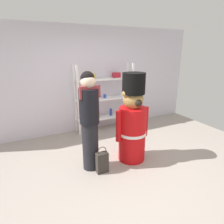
{
  "coord_description": "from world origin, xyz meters",
  "views": [
    {
      "loc": [
        -1.48,
        -2.54,
        2.02
      ],
      "look_at": [
        -0.06,
        0.34,
        1.0
      ],
      "focal_mm": 31.29,
      "sensor_mm": 36.0,
      "label": 1
    }
  ],
  "objects_px": {
    "person_shopper": "(89,120)",
    "shopping_bag": "(102,162)",
    "merchandise_shelf": "(105,97)",
    "teddy_bear_guard": "(132,122)"
  },
  "relations": [
    {
      "from": "person_shopper",
      "to": "shopping_bag",
      "type": "height_order",
      "value": "person_shopper"
    },
    {
      "from": "merchandise_shelf",
      "to": "teddy_bear_guard",
      "type": "distance_m",
      "value": 1.68
    },
    {
      "from": "merchandise_shelf",
      "to": "shopping_bag",
      "type": "relative_size",
      "value": 3.51
    },
    {
      "from": "teddy_bear_guard",
      "to": "person_shopper",
      "type": "distance_m",
      "value": 0.83
    },
    {
      "from": "person_shopper",
      "to": "merchandise_shelf",
      "type": "bearing_deg",
      "value": 58.03
    },
    {
      "from": "shopping_bag",
      "to": "teddy_bear_guard",
      "type": "bearing_deg",
      "value": 13.08
    },
    {
      "from": "teddy_bear_guard",
      "to": "person_shopper",
      "type": "relative_size",
      "value": 0.97
    },
    {
      "from": "teddy_bear_guard",
      "to": "person_shopper",
      "type": "xyz_separation_m",
      "value": [
        -0.81,
        0.06,
        0.16
      ]
    },
    {
      "from": "teddy_bear_guard",
      "to": "merchandise_shelf",
      "type": "bearing_deg",
      "value": 83.41
    },
    {
      "from": "person_shopper",
      "to": "teddy_bear_guard",
      "type": "bearing_deg",
      "value": -4.57
    }
  ]
}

